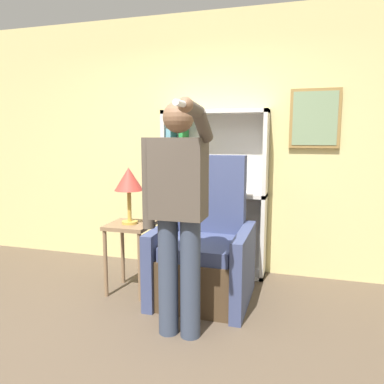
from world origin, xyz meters
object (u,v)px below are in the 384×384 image
bookcase (203,195)px  person_standing (178,207)px  side_table (130,238)px  table_lamp (129,181)px  armchair (205,255)px

bookcase → person_standing: 1.41m
person_standing → side_table: 1.05m
side_table → table_lamp: bearing=0.0°
person_standing → bookcase: bearing=97.7°
bookcase → armchair: size_ratio=1.34×
armchair → table_lamp: size_ratio=2.46×
armchair → table_lamp: 0.99m
armchair → side_table: armchair is taller
person_standing → table_lamp: size_ratio=3.26×
person_standing → side_table: size_ratio=2.58×
bookcase → armchair: 0.83m
armchair → person_standing: 0.93m
armchair → person_standing: size_ratio=0.76×
armchair → side_table: (-0.71, -0.09, 0.13)m
side_table → person_standing: bearing=-42.4°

